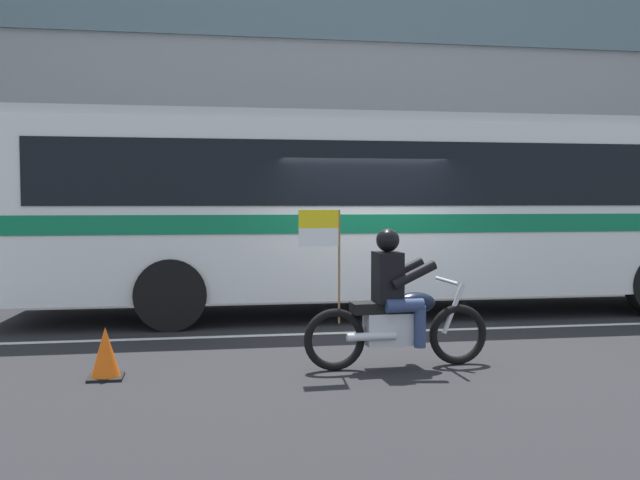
{
  "coord_description": "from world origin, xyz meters",
  "views": [
    {
      "loc": [
        -2.45,
        -10.41,
        1.87
      ],
      "look_at": [
        -0.78,
        -0.49,
        1.32
      ],
      "focal_mm": 40.03,
      "sensor_mm": 36.0,
      "label": 1
    }
  ],
  "objects_px": {
    "fire_hydrant": "(78,270)",
    "traffic_cone": "(106,354)",
    "motorcycle_with_rider": "(396,309)",
    "transit_bus": "(420,200)"
  },
  "relations": [
    {
      "from": "motorcycle_with_rider",
      "to": "fire_hydrant",
      "type": "relative_size",
      "value": 2.93
    },
    {
      "from": "transit_bus",
      "to": "fire_hydrant",
      "type": "distance_m",
      "value": 6.79
    },
    {
      "from": "transit_bus",
      "to": "fire_hydrant",
      "type": "xyz_separation_m",
      "value": [
        -6.02,
        2.81,
        -1.37
      ]
    },
    {
      "from": "fire_hydrant",
      "to": "traffic_cone",
      "type": "height_order",
      "value": "fire_hydrant"
    },
    {
      "from": "fire_hydrant",
      "to": "traffic_cone",
      "type": "distance_m",
      "value": 6.86
    },
    {
      "from": "motorcycle_with_rider",
      "to": "transit_bus",
      "type": "bearing_deg",
      "value": 68.82
    },
    {
      "from": "motorcycle_with_rider",
      "to": "traffic_cone",
      "type": "bearing_deg",
      "value": 179.58
    },
    {
      "from": "motorcycle_with_rider",
      "to": "fire_hydrant",
      "type": "bearing_deg",
      "value": 123.69
    },
    {
      "from": "transit_bus",
      "to": "fire_hydrant",
      "type": "bearing_deg",
      "value": 154.99
    },
    {
      "from": "motorcycle_with_rider",
      "to": "traffic_cone",
      "type": "xyz_separation_m",
      "value": [
        -3.14,
        0.02,
        -0.41
      ]
    }
  ]
}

